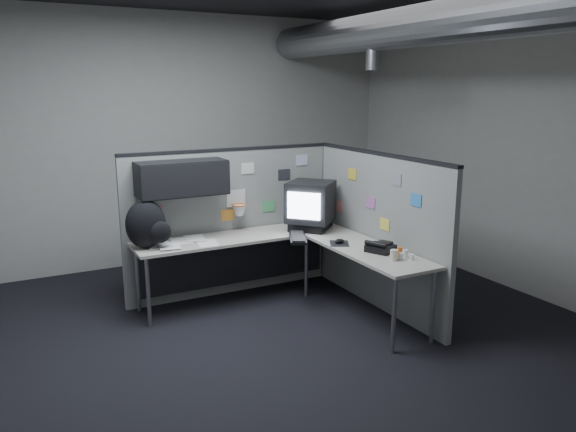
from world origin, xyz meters
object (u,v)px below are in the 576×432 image
monitor (311,205)px  phone (380,247)px  keyboard (298,237)px  desk (275,249)px  backpack (147,225)px

monitor → phone: bearing=-80.0°
monitor → keyboard: monitor is taller
desk → phone: (0.69, -0.90, 0.16)m
desk → phone: phone is taller
monitor → keyboard: 0.53m
phone → backpack: bearing=134.2°
monitor → backpack: 1.79m
phone → monitor: bearing=82.9°
keyboard → phone: (0.48, -0.76, 0.02)m
monitor → keyboard: size_ratio=1.34×
monitor → keyboard: (-0.34, -0.32, -0.25)m
keyboard → desk: bearing=127.0°
desk → backpack: backpack is taller
monitor → phone: 1.12m
desk → monitor: bearing=19.4°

